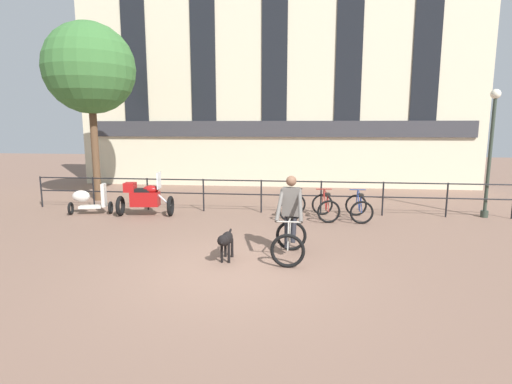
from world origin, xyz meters
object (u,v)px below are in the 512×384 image
at_px(parked_bicycle_mid_right, 359,208).
at_px(street_lamp, 491,146).
at_px(parked_motorcycle, 145,198).
at_px(dog, 226,240).
at_px(parked_scooter, 89,200).
at_px(parked_bicycle_near_lamp, 293,206).
at_px(cyclist_with_bike, 290,221).
at_px(parked_bicycle_mid_left, 325,207).

xyz_separation_m(parked_bicycle_mid_right, street_lamp, (3.83, 0.78, 1.78)).
bearing_deg(parked_motorcycle, dog, -145.97).
xyz_separation_m(parked_scooter, street_lamp, (12.08, 1.01, 1.68)).
bearing_deg(parked_bicycle_mid_right, parked_bicycle_near_lamp, -1.11).
bearing_deg(parked_bicycle_near_lamp, cyclist_with_bike, 97.69).
bearing_deg(dog, parked_bicycle_near_lamp, 73.53).
bearing_deg(cyclist_with_bike, parked_motorcycle, 145.46).
xyz_separation_m(dog, parked_bicycle_near_lamp, (1.24, 4.06, -0.09)).
relative_size(parked_bicycle_mid_right, street_lamp, 0.30).
height_order(cyclist_with_bike, parked_bicycle_near_lamp, cyclist_with_bike).
xyz_separation_m(cyclist_with_bike, parked_bicycle_mid_left, (0.93, 3.60, -0.41)).
relative_size(parked_bicycle_near_lamp, street_lamp, 0.31).
distance_m(parked_bicycle_mid_left, parked_scooter, 7.29).
bearing_deg(street_lamp, parked_bicycle_mid_right, -168.53).
relative_size(parked_motorcycle, parked_bicycle_mid_left, 1.45).
bearing_deg(parked_scooter, dog, -139.66).
bearing_deg(street_lamp, parked_bicycle_near_lamp, -172.32).
distance_m(parked_motorcycle, parked_bicycle_mid_left, 5.48).
bearing_deg(parked_bicycle_near_lamp, parked_bicycle_mid_left, -172.88).
relative_size(parked_motorcycle, street_lamp, 0.45).
bearing_deg(parked_scooter, cyclist_with_bike, -130.52).
distance_m(dog, parked_scooter, 6.35).
relative_size(dog, parked_scooter, 0.75).
bearing_deg(parked_bicycle_mid_left, parked_bicycle_near_lamp, -7.25).
height_order(parked_bicycle_near_lamp, parked_bicycle_mid_right, same).
bearing_deg(parked_bicycle_mid_right, cyclist_with_bike, 61.03).
bearing_deg(parked_motorcycle, parked_bicycle_mid_right, -94.28).
height_order(parked_bicycle_mid_left, parked_scooter, parked_scooter).
distance_m(dog, parked_motorcycle, 5.02).
bearing_deg(parked_bicycle_mid_left, parked_motorcycle, -4.71).
xyz_separation_m(parked_bicycle_mid_right, parked_scooter, (-8.25, -0.24, 0.10)).
distance_m(parked_bicycle_mid_left, parked_bicycle_mid_right, 0.97).
height_order(dog, parked_motorcycle, parked_motorcycle).
relative_size(dog, parked_bicycle_mid_left, 0.84).
distance_m(cyclist_with_bike, parked_motorcycle, 5.65).
bearing_deg(dog, cyclist_with_bike, 20.55).
relative_size(cyclist_with_bike, parked_bicycle_mid_right, 1.51).
xyz_separation_m(parked_motorcycle, parked_bicycle_mid_left, (5.47, 0.24, -0.20)).
relative_size(parked_bicycle_mid_left, street_lamp, 0.31).
xyz_separation_m(parked_bicycle_near_lamp, parked_bicycle_mid_right, (1.94, -0.00, 0.00)).
bearing_deg(dog, parked_motorcycle, 131.00).
xyz_separation_m(cyclist_with_bike, street_lamp, (5.73, 4.37, 1.37)).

